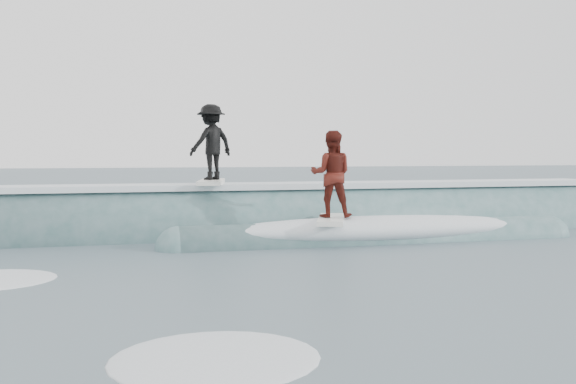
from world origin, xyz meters
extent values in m
plane|color=#3F515D|center=(0.00, 0.00, 0.00)|extent=(160.00, 160.00, 0.00)
cylinder|color=#3D6666|center=(0.00, 5.80, 0.00)|extent=(19.38, 2.26, 2.26)
cylinder|color=#3D6666|center=(1.80, 3.60, 0.00)|extent=(9.00, 0.99, 0.99)
sphere|color=#3D6666|center=(-2.70, 3.60, 0.00)|extent=(0.99, 0.99, 0.99)
sphere|color=#3D6666|center=(6.30, 3.60, 0.00)|extent=(0.99, 0.99, 0.99)
cube|color=white|center=(0.00, 5.80, 1.20)|extent=(18.00, 1.30, 0.14)
ellipsoid|color=white|center=(1.80, 3.60, 0.30)|extent=(7.60, 1.30, 0.60)
cube|color=white|center=(-1.69, 5.80, 1.32)|extent=(0.97, 2.07, 0.10)
imported|color=black|center=(-1.69, 5.80, 2.29)|extent=(1.38, 1.18, 1.85)
cube|color=white|center=(0.68, 3.60, 0.55)|extent=(1.21, 2.07, 0.10)
imported|color=#4D150E|center=(0.68, 3.60, 1.56)|extent=(1.12, 0.99, 1.93)
ellipsoid|color=white|center=(-2.99, -3.72, 0.00)|extent=(2.48, 1.69, 0.10)
cylinder|color=#3D6666|center=(-7.28, 14.00, 0.00)|extent=(22.00, 0.70, 0.70)
cylinder|color=#3D6666|center=(6.69, 18.00, 0.00)|extent=(22.00, 0.80, 0.80)
cylinder|color=#3D6666|center=(-2.08, 22.00, 0.00)|extent=(22.00, 0.60, 0.60)
camera|label=1|loc=(-3.88, -9.92, 2.03)|focal=40.00mm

